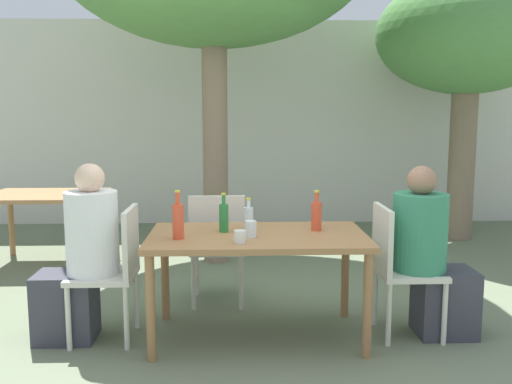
# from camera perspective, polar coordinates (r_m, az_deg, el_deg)

# --- Properties ---
(ground_plane) EXTENTS (30.00, 30.00, 0.00)m
(ground_plane) POSITION_cam_1_polar(r_m,az_deg,el_deg) (4.15, 0.15, -14.24)
(ground_plane) COLOR #667056
(cafe_building_wall) EXTENTS (10.00, 0.08, 2.80)m
(cafe_building_wall) POSITION_cam_1_polar(r_m,az_deg,el_deg) (8.01, -1.01, 6.86)
(cafe_building_wall) COLOR beige
(cafe_building_wall) RESTS_ON ground_plane
(tree_far) EXTENTS (2.17, 2.17, 3.19)m
(tree_far) POSITION_cam_1_polar(r_m,az_deg,el_deg) (7.45, 20.44, 14.26)
(tree_far) COLOR #7A6651
(tree_far) RESTS_ON ground_plane
(dining_table_front) EXTENTS (1.49, 0.86, 0.74)m
(dining_table_front) POSITION_cam_1_polar(r_m,az_deg,el_deg) (3.94, 0.16, -5.37)
(dining_table_front) COLOR #996B42
(dining_table_front) RESTS_ON ground_plane
(dining_table_back) EXTENTS (1.16, 0.88, 0.74)m
(dining_table_back) POSITION_cam_1_polar(r_m,az_deg,el_deg) (6.23, -20.22, -0.99)
(dining_table_back) COLOR #996B42
(dining_table_back) RESTS_ON ground_plane
(patio_chair_0) EXTENTS (0.44, 0.44, 0.92)m
(patio_chair_0) POSITION_cam_1_polar(r_m,az_deg,el_deg) (4.06, -13.92, -7.10)
(patio_chair_0) COLOR beige
(patio_chair_0) RESTS_ON ground_plane
(patio_chair_1) EXTENTS (0.44, 0.44, 0.92)m
(patio_chair_1) POSITION_cam_1_polar(r_m,az_deg,el_deg) (4.13, 13.98, -6.84)
(patio_chair_1) COLOR beige
(patio_chair_1) RESTS_ON ground_plane
(patio_chair_2) EXTENTS (0.44, 0.44, 0.92)m
(patio_chair_2) POSITION_cam_1_polar(r_m,az_deg,el_deg) (4.62, -3.89, -5.02)
(patio_chair_2) COLOR beige
(patio_chair_2) RESTS_ON ground_plane
(person_seated_0) EXTENTS (0.58, 0.35, 1.23)m
(person_seated_0) POSITION_cam_1_polar(r_m,az_deg,el_deg) (4.11, -17.14, -6.69)
(person_seated_0) COLOR #383842
(person_seated_0) RESTS_ON ground_plane
(person_seated_1) EXTENTS (0.59, 0.38, 1.21)m
(person_seated_1) POSITION_cam_1_polar(r_m,az_deg,el_deg) (4.19, 17.07, -6.48)
(person_seated_1) COLOR #383842
(person_seated_1) RESTS_ON ground_plane
(soda_bottle_0) EXTENTS (0.07, 0.07, 0.28)m
(soda_bottle_0) POSITION_cam_1_polar(r_m,az_deg,el_deg) (4.05, 6.06, -2.31)
(soda_bottle_0) COLOR #DB4C2D
(soda_bottle_0) RESTS_ON dining_table_front
(water_bottle_1) EXTENTS (0.07, 0.07, 0.23)m
(water_bottle_1) POSITION_cam_1_polar(r_m,az_deg,el_deg) (4.04, -0.75, -2.60)
(water_bottle_1) COLOR silver
(water_bottle_1) RESTS_ON dining_table_front
(green_bottle_2) EXTENTS (0.07, 0.07, 0.27)m
(green_bottle_2) POSITION_cam_1_polar(r_m,az_deg,el_deg) (3.98, -3.25, -2.51)
(green_bottle_2) COLOR #287A38
(green_bottle_2) RESTS_ON dining_table_front
(soda_bottle_3) EXTENTS (0.08, 0.08, 0.32)m
(soda_bottle_3) POSITION_cam_1_polar(r_m,az_deg,el_deg) (3.79, -7.80, -2.80)
(soda_bottle_3) COLOR #DB4C2D
(soda_bottle_3) RESTS_ON dining_table_front
(drinking_glass_0) EXTENTS (0.08, 0.08, 0.08)m
(drinking_glass_0) POSITION_cam_1_polar(r_m,az_deg,el_deg) (3.66, -1.62, -4.48)
(drinking_glass_0) COLOR silver
(drinking_glass_0) RESTS_ON dining_table_front
(drinking_glass_1) EXTENTS (0.08, 0.08, 0.11)m
(drinking_glass_1) POSITION_cam_1_polar(r_m,az_deg,el_deg) (3.82, -0.53, -3.73)
(drinking_glass_1) COLOR white
(drinking_glass_1) RESTS_ON dining_table_front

